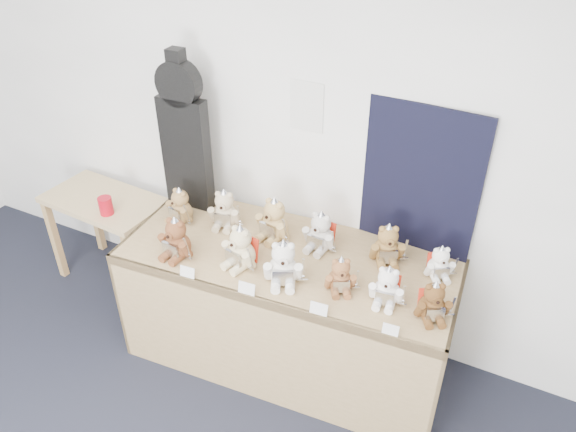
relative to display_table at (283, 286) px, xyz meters
The scene contains 22 objects.
room_shell 1.06m from the display_table, 101.78° to the left, with size 6.00×6.00×6.00m.
display_table is the anchor object (origin of this frame).
side_table 1.56m from the display_table, behind, with size 0.90×0.54×0.72m.
guitar_case 1.12m from the display_table, 160.49° to the left, with size 0.32×0.11×1.04m.
navy_board 1.00m from the display_table, 39.71° to the left, with size 0.67×0.02×0.89m, color black.
red_cup 1.39m from the display_table, behind, with size 0.09×0.09×0.13m, color #B40C1B.
teddy_front_far_left 0.69m from the display_table, 160.28° to the right, with size 0.23×0.19×0.28m.
teddy_front_left 0.38m from the display_table, 150.66° to the right, with size 0.24×0.22×0.29m.
teddy_front_centre 0.34m from the display_table, 62.46° to the right, with size 0.25×0.24×0.30m.
teddy_front_right 0.47m from the display_table, ahead, with size 0.20×0.19×0.23m.
teddy_front_far_right 0.69m from the display_table, ahead, with size 0.21×0.18×0.25m.
teddy_front_end 0.92m from the display_table, ahead, with size 0.21×0.20×0.25m.
teddy_back_left 0.60m from the display_table, 160.22° to the left, with size 0.23×0.21×0.28m.
teddy_back_centre_left 0.40m from the display_table, 129.47° to the left, with size 0.25×0.22×0.30m.
teddy_back_centre_right 0.39m from the display_table, 60.68° to the left, with size 0.23×0.20×0.28m.
teddy_back_right 0.66m from the display_table, 28.96° to the left, with size 0.23×0.22×0.27m.
teddy_back_end 0.91m from the display_table, 19.08° to the left, with size 0.18×0.18×0.22m.
teddy_back_far_left 0.84m from the display_table, behind, with size 0.21×0.19×0.26m.
entry_card_a 0.58m from the display_table, 140.41° to the right, with size 0.09×0.00×0.07m, color silver.
entry_card_b 0.39m from the display_table, 99.90° to the right, with size 0.10×0.00×0.07m, color silver.
entry_card_c 0.50m from the display_table, 39.42° to the right, with size 0.09×0.00×0.07m, color silver.
entry_card_d 0.80m from the display_table, 19.82° to the right, with size 0.08×0.00×0.06m, color silver.
Camera 1 is at (1.37, -0.26, 2.85)m, focal length 35.00 mm.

